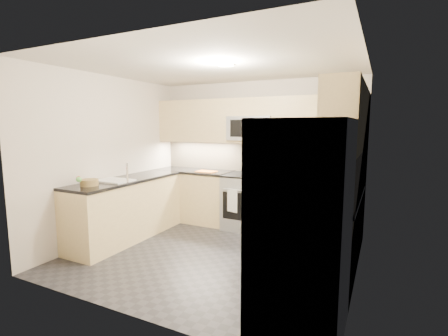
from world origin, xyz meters
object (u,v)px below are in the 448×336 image
microwave (252,128)px  refrigerator (302,230)px  utensil_bowl (323,174)px  gas_range (248,202)px  cutting_board (206,171)px  fruit_basket (89,182)px

microwave → refrigerator: size_ratio=0.42×
refrigerator → utensil_bowl: refrigerator is taller
microwave → refrigerator: bearing=-60.4°
utensil_bowl → gas_range: bearing=178.8°
cutting_board → fruit_basket: fruit_basket is taller
gas_range → fruit_basket: 2.52m
refrigerator → fruit_basket: refrigerator is taller
utensil_bowl → fruit_basket: bearing=-145.1°
utensil_bowl → refrigerator: bearing=-84.4°
microwave → refrigerator: 3.04m
microwave → fruit_basket: size_ratio=3.20×
gas_range → refrigerator: size_ratio=0.51×
utensil_bowl → fruit_basket: 3.34m
refrigerator → utensil_bowl: bearing=95.6°
microwave → fruit_basket: (-1.53, -2.06, -0.72)m
refrigerator → cutting_board: (-2.21, 2.34, 0.05)m
utensil_bowl → fruit_basket: (-2.74, -1.91, -0.03)m
microwave → gas_range: bearing=-90.0°
gas_range → refrigerator: (1.45, -2.43, 0.45)m
cutting_board → fruit_basket: (-0.77, -1.85, 0.04)m
refrigerator → microwave: bearing=119.6°
gas_range → cutting_board: bearing=-173.7°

